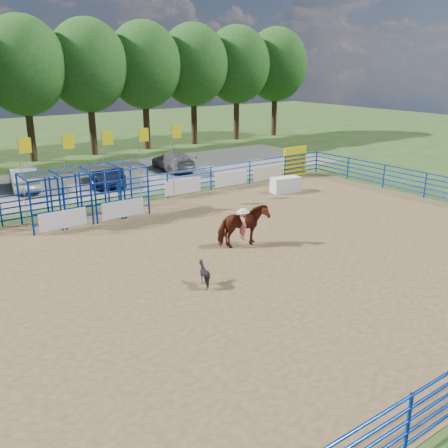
{
  "coord_description": "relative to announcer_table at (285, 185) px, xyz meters",
  "views": [
    {
      "loc": [
        -10.57,
        -14.4,
        7.5
      ],
      "look_at": [
        0.5,
        1.0,
        1.3
      ],
      "focal_mm": 40.0,
      "sensor_mm": 36.0,
      "label": 1
    }
  ],
  "objects": [
    {
      "name": "car_c",
      "position": [
        -7.78,
        8.18,
        0.18
      ],
      "size": [
        3.74,
        5.11,
        1.29
      ],
      "primitive_type": "imported",
      "rotation": [
        0.0,
        0.0,
        -0.39
      ],
      "color": "#151A35",
      "rests_on": "gravel_strip"
    },
    {
      "name": "ground",
      "position": [
        -9.38,
        -7.05,
        -0.48
      ],
      "size": [
        120.0,
        120.0,
        0.0
      ],
      "primitive_type": "plane",
      "color": "#3F5D25",
      "rests_on": "ground"
    },
    {
      "name": "calf",
      "position": [
        -11.19,
        -8.06,
        -0.03
      ],
      "size": [
        1.02,
        0.99,
        0.85
      ],
      "primitive_type": "imported",
      "rotation": [
        0.0,
        0.0,
        2.12
      ],
      "color": "black",
      "rests_on": "arena_dirt"
    },
    {
      "name": "arena_dirt",
      "position": [
        -9.38,
        -7.05,
        -0.47
      ],
      "size": [
        30.0,
        20.0,
        0.02
      ],
      "primitive_type": "cube",
      "color": "olive",
      "rests_on": "ground"
    },
    {
      "name": "car_d",
      "position": [
        -2.23,
        9.43,
        0.2
      ],
      "size": [
        2.33,
        4.76,
        1.33
      ],
      "primitive_type": "imported",
      "rotation": [
        0.0,
        0.0,
        3.04
      ],
      "color": "slate",
      "rests_on": "gravel_strip"
    },
    {
      "name": "gravel_strip",
      "position": [
        -9.38,
        9.95,
        -0.47
      ],
      "size": [
        40.0,
        10.0,
        0.01
      ],
      "primitive_type": "cube",
      "color": "gray",
      "rests_on": "ground"
    },
    {
      "name": "treeline",
      "position": [
        -9.38,
        18.95,
        7.06
      ],
      "size": [
        56.4,
        6.4,
        11.24
      ],
      "color": "#3F2B19",
      "rests_on": "ground"
    },
    {
      "name": "chute_assembly",
      "position": [
        -11.28,
        1.79,
        0.78
      ],
      "size": [
        19.32,
        2.41,
        4.2
      ],
      "color": "#062892",
      "rests_on": "ground"
    },
    {
      "name": "announcer_table",
      "position": [
        0.0,
        0.0,
        0.0
      ],
      "size": [
        1.84,
        1.14,
        0.91
      ],
      "primitive_type": "cube",
      "rotation": [
        0.0,
        0.0,
        -0.21
      ],
      "color": "white",
      "rests_on": "arena_dirt"
    },
    {
      "name": "perimeter_fence",
      "position": [
        -9.38,
        -7.05,
        0.27
      ],
      "size": [
        30.1,
        20.1,
        1.5
      ],
      "color": "#062892",
      "rests_on": "ground"
    },
    {
      "name": "horse_and_rider",
      "position": [
        -7.73,
        -5.81,
        0.48
      ],
      "size": [
        2.28,
        1.34,
        2.24
      ],
      "color": "maroon",
      "rests_on": "arena_dirt"
    },
    {
      "name": "car_b",
      "position": [
        -12.52,
        9.82,
        0.22
      ],
      "size": [
        2.09,
        4.36,
        1.38
      ],
      "primitive_type": "imported",
      "rotation": [
        0.0,
        0.0,
        2.99
      ],
      "color": "gray",
      "rests_on": "gravel_strip"
    }
  ]
}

